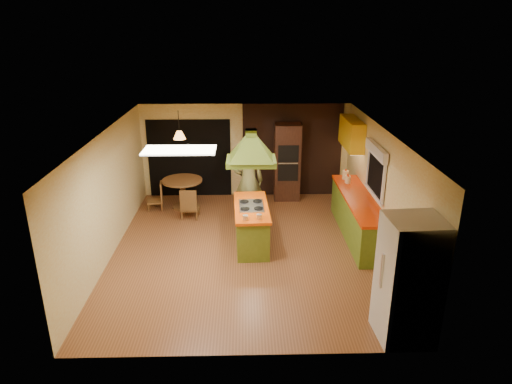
{
  "coord_description": "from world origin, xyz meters",
  "views": [
    {
      "loc": [
        -0.01,
        -8.55,
        4.48
      ],
      "look_at": [
        0.21,
        0.35,
        1.15
      ],
      "focal_mm": 32.0,
      "sensor_mm": 36.0,
      "label": 1
    }
  ],
  "objects_px": {
    "dining_table": "(183,188)",
    "canister_large": "(345,175)",
    "refrigerator": "(409,280)",
    "man": "(248,182)",
    "kitchen_island": "(251,225)",
    "wall_oven": "(287,162)"
  },
  "relations": [
    {
      "from": "dining_table",
      "to": "canister_large",
      "type": "xyz_separation_m",
      "value": [
        4.0,
        -0.54,
        0.49
      ]
    },
    {
      "from": "refrigerator",
      "to": "canister_large",
      "type": "relative_size",
      "value": 9.13
    },
    {
      "from": "kitchen_island",
      "to": "man",
      "type": "xyz_separation_m",
      "value": [
        -0.05,
        1.22,
        0.55
      ]
    },
    {
      "from": "man",
      "to": "dining_table",
      "type": "xyz_separation_m",
      "value": [
        -1.66,
        0.87,
        -0.46
      ]
    },
    {
      "from": "man",
      "to": "wall_oven",
      "type": "bearing_deg",
      "value": -134.13
    },
    {
      "from": "dining_table",
      "to": "kitchen_island",
      "type": "bearing_deg",
      "value": -50.68
    },
    {
      "from": "kitchen_island",
      "to": "wall_oven",
      "type": "xyz_separation_m",
      "value": [
        0.99,
        2.7,
        0.57
      ]
    },
    {
      "from": "man",
      "to": "wall_oven",
      "type": "distance_m",
      "value": 1.8
    },
    {
      "from": "canister_large",
      "to": "man",
      "type": "bearing_deg",
      "value": -172.08
    },
    {
      "from": "canister_large",
      "to": "kitchen_island",
      "type": "bearing_deg",
      "value": -145.95
    },
    {
      "from": "canister_large",
      "to": "wall_oven",
      "type": "bearing_deg",
      "value": 138.68
    },
    {
      "from": "kitchen_island",
      "to": "man",
      "type": "height_order",
      "value": "man"
    },
    {
      "from": "kitchen_island",
      "to": "man",
      "type": "distance_m",
      "value": 1.34
    },
    {
      "from": "refrigerator",
      "to": "kitchen_island",
      "type": "bearing_deg",
      "value": 122.32
    },
    {
      "from": "wall_oven",
      "to": "dining_table",
      "type": "relative_size",
      "value": 2.01
    },
    {
      "from": "dining_table",
      "to": "canister_large",
      "type": "distance_m",
      "value": 4.07
    },
    {
      "from": "canister_large",
      "to": "refrigerator",
      "type": "bearing_deg",
      "value": -90.54
    },
    {
      "from": "man",
      "to": "dining_table",
      "type": "distance_m",
      "value": 1.93
    },
    {
      "from": "refrigerator",
      "to": "man",
      "type": "bearing_deg",
      "value": 114.39
    },
    {
      "from": "refrigerator",
      "to": "wall_oven",
      "type": "height_order",
      "value": "wall_oven"
    },
    {
      "from": "wall_oven",
      "to": "dining_table",
      "type": "height_order",
      "value": "wall_oven"
    },
    {
      "from": "wall_oven",
      "to": "canister_large",
      "type": "xyz_separation_m",
      "value": [
        1.3,
        -1.15,
        0.01
      ]
    }
  ]
}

